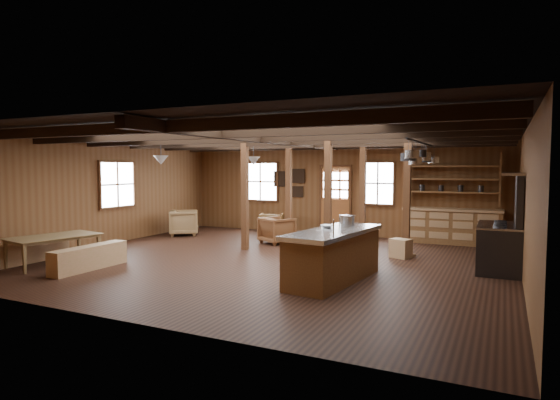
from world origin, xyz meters
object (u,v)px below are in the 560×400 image
armchair_a (272,224)px  armchair_c (184,223)px  kitchen_island (334,255)px  commercial_range (502,240)px  armchair_b (277,230)px  dining_table (55,250)px

armchair_a → armchair_c: 2.68m
kitchen_island → commercial_range: 3.55m
kitchen_island → armchair_c: kitchen_island is taller
kitchen_island → armchair_b: size_ratio=3.25×
commercial_range → armchair_a: bearing=157.7°
commercial_range → armchair_b: commercial_range is taller
armchair_a → dining_table: bearing=52.0°
armchair_a → armchair_c: size_ratio=0.85×
commercial_range → armchair_c: bearing=171.7°
dining_table → armchair_a: (2.08, 6.10, 0.02)m
kitchen_island → armchair_b: bearing=136.5°
kitchen_island → commercial_range: bearing=45.9°
armchair_a → armchair_b: armchair_b is taller
commercial_range → dining_table: (-8.55, -3.45, -0.32)m
commercial_range → armchair_b: 5.66m
armchair_b → armchair_c: bearing=22.9°
dining_table → kitchen_island: bearing=-67.2°
commercial_range → armchair_a: (-6.47, 2.65, -0.31)m
dining_table → armchair_c: size_ratio=2.08×
dining_table → armchair_b: size_ratio=2.22×
kitchen_island → dining_table: kitchen_island is taller
kitchen_island → dining_table: bearing=-161.3°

